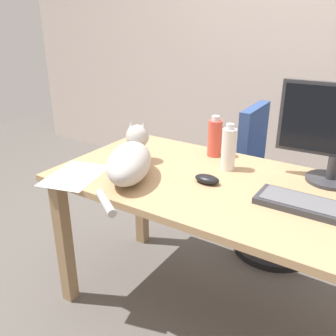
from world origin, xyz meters
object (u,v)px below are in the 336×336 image
at_px(cat, 130,160).
at_px(office_chair, 270,193).
at_px(water_bottle, 215,138).
at_px(keyboard, 317,207).
at_px(spray_bottle, 229,149).
at_px(computer_mouse, 207,179).

bearing_deg(cat, office_chair, 65.59).
xyz_separation_m(office_chair, water_bottle, (-0.19, -0.40, 0.43)).
bearing_deg(keyboard, water_bottle, 151.63).
bearing_deg(keyboard, office_chair, 117.94).
xyz_separation_m(water_bottle, spray_bottle, (0.13, -0.13, 0.01)).
relative_size(office_chair, water_bottle, 4.32).
distance_m(keyboard, water_bottle, 0.65).
bearing_deg(water_bottle, cat, -113.34).
bearing_deg(cat, water_bottle, 66.66).
height_order(computer_mouse, spray_bottle, spray_bottle).
height_order(keyboard, computer_mouse, computer_mouse).
relative_size(keyboard, spray_bottle, 2.05).
xyz_separation_m(cat, computer_mouse, (0.31, 0.12, -0.06)).
xyz_separation_m(office_chair, computer_mouse, (-0.07, -0.71, 0.35)).
relative_size(keyboard, cat, 0.79).
bearing_deg(computer_mouse, water_bottle, 111.40).
bearing_deg(spray_bottle, keyboard, -22.53).
distance_m(cat, water_bottle, 0.47).
xyz_separation_m(cat, spray_bottle, (0.32, 0.31, 0.02)).
height_order(keyboard, spray_bottle, spray_bottle).
xyz_separation_m(keyboard, spray_bottle, (-0.44, 0.18, 0.09)).
distance_m(water_bottle, spray_bottle, 0.18).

